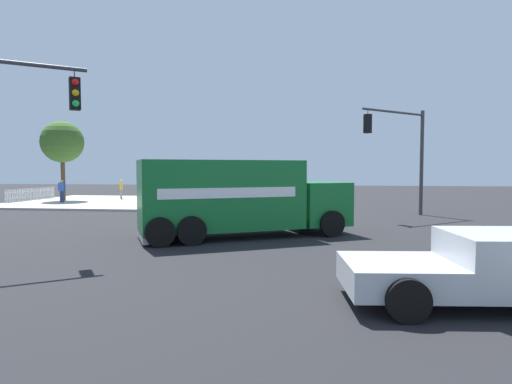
# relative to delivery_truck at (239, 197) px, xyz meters

# --- Properties ---
(ground_plane) EXTENTS (100.00, 100.00, 0.00)m
(ground_plane) POSITION_rel_delivery_truck_xyz_m (-1.29, 0.47, -1.51)
(ground_plane) COLOR black
(sidewalk_corner_near) EXTENTS (12.48, 12.48, 0.14)m
(sidewalk_corner_near) POSITION_rel_delivery_truck_xyz_m (-14.74, -12.98, -1.44)
(sidewalk_corner_near) COLOR #B2ADA0
(sidewalk_corner_near) RESTS_ON ground
(delivery_truck) EXTENTS (5.92, 8.23, 2.90)m
(delivery_truck) POSITION_rel_delivery_truck_xyz_m (0.00, 0.00, 0.00)
(delivery_truck) COLOR #146B2D
(delivery_truck) RESTS_ON ground
(traffic_light_secondary) EXTENTS (3.20, 3.75, 5.83)m
(traffic_light_secondary) POSITION_rel_delivery_truck_xyz_m (-7.95, 7.67, 2.37)
(traffic_light_secondary) COLOR #38383D
(traffic_light_secondary) RESTS_ON ground
(pickup_silver) EXTENTS (2.65, 5.37, 1.38)m
(pickup_silver) POSITION_rel_delivery_truck_xyz_m (7.44, 6.01, -0.78)
(pickup_silver) COLOR #B7BABF
(pickup_silver) RESTS_ON ground
(pedestrian_near_corner) EXTENTS (0.30, 0.52, 1.67)m
(pedestrian_near_corner) POSITION_rel_delivery_truck_xyz_m (-12.92, -15.29, -0.42)
(pedestrian_near_corner) COLOR navy
(pedestrian_near_corner) RESTS_ON sidewalk_corner_near
(pedestrian_crossing) EXTENTS (0.51, 0.31, 1.57)m
(pedestrian_crossing) POSITION_rel_delivery_truck_xyz_m (-17.02, -12.66, -0.49)
(pedestrian_crossing) COLOR gray
(pedestrian_crossing) RESTS_ON sidewalk_corner_near
(picket_fence_run) EXTENTS (5.86, 0.05, 0.95)m
(picket_fence_run) POSITION_rel_delivery_truck_xyz_m (-14.74, -18.97, -0.89)
(picket_fence_run) COLOR silver
(picket_fence_run) RESTS_ON sidewalk_corner_near
(shade_tree_near) EXTENTS (3.22, 3.22, 6.15)m
(shade_tree_near) POSITION_rel_delivery_truck_xyz_m (-15.05, -16.49, 3.14)
(shade_tree_near) COLOR brown
(shade_tree_near) RESTS_ON sidewalk_corner_near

